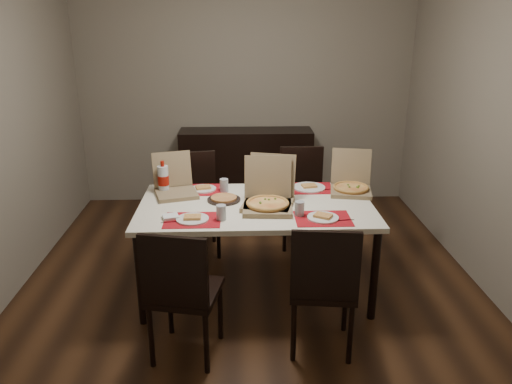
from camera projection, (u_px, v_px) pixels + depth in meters
ground at (250, 280)px, 4.26m from camera, size 3.80×4.00×0.02m
room_walls at (248, 66)px, 4.08m from camera, size 3.84×4.02×2.62m
sideboard at (246, 168)px, 5.78m from camera, size 1.50×0.40×0.90m
dining_table at (256, 212)px, 3.87m from camera, size 1.80×1.00×0.75m
chair_near_left at (181, 290)px, 3.11m from camera, size 0.50×0.50×0.93m
chair_near_right at (323, 284)px, 3.18m from camera, size 0.47×0.47×0.93m
chair_far_left at (195, 198)px, 4.66m from camera, size 0.48×0.48×0.93m
chair_far_right at (302, 192)px, 4.84m from camera, size 0.43×0.43×0.93m
setting_near_left at (197, 217)px, 3.55m from camera, size 0.47×0.30×0.11m
setting_near_right at (316, 215)px, 3.58m from camera, size 0.42×0.30×0.11m
setting_far_left at (207, 188)px, 4.15m from camera, size 0.46×0.30×0.11m
setting_far_right at (303, 187)px, 4.17m from camera, size 0.50×0.30×0.11m
napkin_loose at (274, 202)px, 3.87m from camera, size 0.16×0.16×0.02m
pizza_box_center at (268, 201)px, 3.76m from camera, size 0.38×0.42×0.36m
pizza_box_right at (351, 185)px, 4.11m from camera, size 0.38×0.41×0.33m
pizza_box_left at (175, 187)px, 4.06m from camera, size 0.40×0.43×0.32m
pizza_box_extra at (269, 197)px, 3.82m from camera, size 0.45×0.48×0.36m
faina_plate at (224, 199)px, 3.92m from camera, size 0.26×0.26×0.03m
dip_bowl at (276, 192)px, 4.08m from camera, size 0.12×0.12×0.03m
soda_bottle at (163, 180)px, 4.06m from camera, size 0.09×0.09×0.27m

